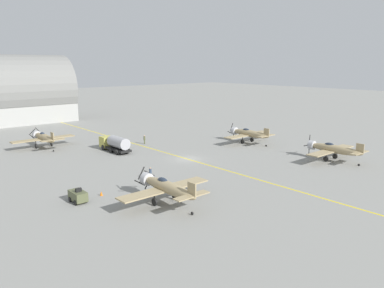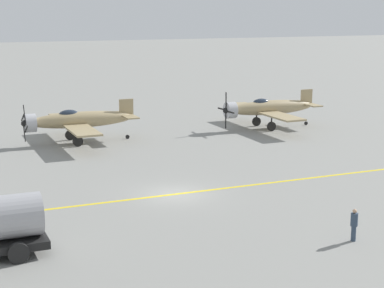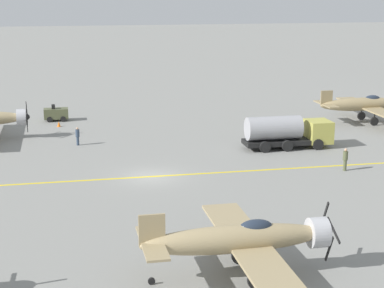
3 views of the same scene
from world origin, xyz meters
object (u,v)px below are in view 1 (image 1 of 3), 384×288
object	(u,v)px
airplane_near_left	(166,187)
airplane_near_right	(333,149)
airplane_mid_right	(249,133)
tow_tractor	(78,196)
ground_crew_walking	(145,139)
airplane_far_left	(44,138)
fuel_tanker	(115,143)
traffic_cone	(101,193)
ground_crew_inspecting	(150,173)

from	to	relation	value
airplane_near_left	airplane_near_right	xyz separation A→B (m)	(33.38, -2.46, 0.00)
airplane_mid_right	airplane_near_right	distance (m)	18.86
tow_tractor	ground_crew_walking	world-z (taller)	ground_crew_walking
airplane_far_left	ground_crew_walking	bearing A→B (deg)	-32.18
fuel_tanker	ground_crew_walking	size ratio (longest dim) A/B	4.40
tow_tractor	traffic_cone	world-z (taller)	tow_tractor
traffic_cone	tow_tractor	bearing A→B (deg)	-175.13
ground_crew_walking	ground_crew_inspecting	distance (m)	24.23
tow_tractor	ground_crew_inspecting	size ratio (longest dim) A/B	1.54
airplane_near_left	fuel_tanker	distance (m)	29.21
airplane_far_left	tow_tractor	bearing A→B (deg)	-104.86
airplane_mid_right	tow_tractor	distance (m)	42.42
fuel_tanker	traffic_cone	size ratio (longest dim) A/B	14.55
ground_crew_inspecting	fuel_tanker	bearing A→B (deg)	75.29
airplane_mid_right	fuel_tanker	world-z (taller)	airplane_mid_right
airplane_mid_right	airplane_far_left	distance (m)	40.93
ground_crew_inspecting	airplane_far_left	bearing A→B (deg)	97.40
ground_crew_inspecting	airplane_near_right	bearing A→B (deg)	-21.67
tow_tractor	traffic_cone	size ratio (longest dim) A/B	4.73
airplane_near_left	ground_crew_walking	world-z (taller)	airplane_near_left
ground_crew_walking	traffic_cone	bearing A→B (deg)	-133.86
airplane_mid_right	fuel_tanker	xyz separation A→B (m)	(-24.77, 11.40, -0.50)
ground_crew_walking	airplane_mid_right	bearing A→B (deg)	-38.39
airplane_far_left	ground_crew_inspecting	distance (m)	30.83
airplane_near_right	airplane_near_left	bearing A→B (deg)	-168.93
airplane_mid_right	traffic_cone	distance (m)	39.33
ground_crew_walking	ground_crew_inspecting	bearing A→B (deg)	-121.88
airplane_far_left	airplane_near_right	distance (m)	53.74
airplane_mid_right	fuel_tanker	distance (m)	27.27
airplane_far_left	ground_crew_walking	size ratio (longest dim) A/B	6.60
fuel_tanker	ground_crew_inspecting	bearing A→B (deg)	-104.71
airplane_far_left	fuel_tanker	distance (m)	14.87
airplane_far_left	airplane_near_right	xyz separation A→B (m)	(33.28, -42.20, 0.00)
fuel_tanker	traffic_cone	xyz separation A→B (m)	(-13.49, -20.31, -1.24)
airplane_far_left	traffic_cone	size ratio (longest dim) A/B	21.82
tow_tractor	airplane_near_left	bearing A→B (deg)	-43.26
ground_crew_walking	traffic_cone	world-z (taller)	ground_crew_walking
airplane_far_left	tow_tractor	world-z (taller)	airplane_far_left
airplane_far_left	fuel_tanker	bearing A→B (deg)	-54.85
airplane_near_left	tow_tractor	distance (m)	10.60
airplane_near_left	airplane_far_left	distance (m)	39.73
fuel_tanker	ground_crew_inspecting	size ratio (longest dim) A/B	4.73
airplane_near_left	airplane_mid_right	size ratio (longest dim) A/B	1.00
airplane_far_left	fuel_tanker	size ratio (longest dim) A/B	1.50
airplane_mid_right	tow_tractor	world-z (taller)	airplane_mid_right
airplane_near_left	ground_crew_walking	size ratio (longest dim) A/B	6.60
airplane_far_left	airplane_near_right	size ratio (longest dim) A/B	1.00
ground_crew_inspecting	tow_tractor	bearing A→B (deg)	-170.51
fuel_tanker	ground_crew_walking	xyz separation A→B (m)	(7.91, 1.96, -0.52)
airplane_mid_right	tow_tractor	bearing A→B (deg)	-175.80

